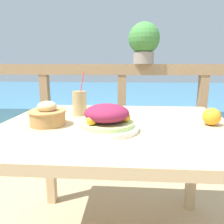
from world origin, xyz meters
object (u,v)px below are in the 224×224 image
at_px(drink_glass, 80,103).
at_px(potted_plant, 144,41).
at_px(bread_basket, 48,115).
at_px(salad_plate, 107,119).

height_order(drink_glass, potted_plant, potted_plant).
relative_size(bread_basket, potted_plant, 0.52).
height_order(drink_glass, bread_basket, drink_glass).
distance_m(salad_plate, bread_basket, 0.29).
height_order(bread_basket, potted_plant, potted_plant).
bearing_deg(bread_basket, potted_plant, 61.24).
relative_size(salad_plate, bread_basket, 1.57).
bearing_deg(potted_plant, bread_basket, -118.76).
bearing_deg(drink_glass, potted_plant, 60.36).
distance_m(drink_glass, bread_basket, 0.24).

